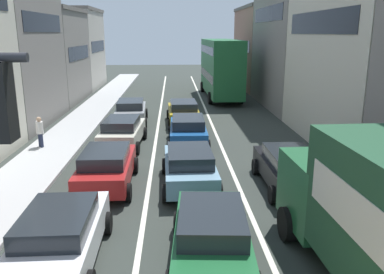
% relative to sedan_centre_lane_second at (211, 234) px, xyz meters
% --- Properties ---
extents(sidewalk_left, '(2.60, 64.00, 0.14)m').
position_rel_sedan_centre_lane_second_xyz_m(sidewalk_left, '(-6.87, 14.46, -0.73)').
color(sidewalk_left, '#ACACAC').
rests_on(sidewalk_left, ground).
extents(lane_stripe_left, '(0.16, 60.00, 0.01)m').
position_rel_sedan_centre_lane_second_xyz_m(lane_stripe_left, '(-1.87, 14.46, -0.79)').
color(lane_stripe_left, silver).
rests_on(lane_stripe_left, ground).
extents(lane_stripe_right, '(0.16, 60.00, 0.01)m').
position_rel_sedan_centre_lane_second_xyz_m(lane_stripe_right, '(1.53, 14.46, -0.79)').
color(lane_stripe_right, silver).
rests_on(lane_stripe_right, ground).
extents(building_row_right, '(7.20, 43.90, 13.52)m').
position_rel_sedan_centre_lane_second_xyz_m(building_row_right, '(9.72, 14.76, 5.17)').
color(building_row_right, '#936B5B').
rests_on(building_row_right, ground).
extents(sedan_centre_lane_second, '(2.29, 4.41, 1.49)m').
position_rel_sedan_centre_lane_second_xyz_m(sedan_centre_lane_second, '(0.00, 0.00, 0.00)').
color(sedan_centre_lane_second, '#19592D').
rests_on(sedan_centre_lane_second, ground).
extents(wagon_left_lane_second, '(2.12, 4.33, 1.49)m').
position_rel_sedan_centre_lane_second_xyz_m(wagon_left_lane_second, '(-3.74, 0.14, 0.00)').
color(wagon_left_lane_second, silver).
rests_on(wagon_left_lane_second, ground).
extents(hatchback_centre_lane_third, '(2.15, 4.35, 1.49)m').
position_rel_sedan_centre_lane_second_xyz_m(hatchback_centre_lane_third, '(-0.33, 5.19, 0.00)').
color(hatchback_centre_lane_third, '#759EB7').
rests_on(hatchback_centre_lane_third, ground).
extents(sedan_left_lane_third, '(2.08, 4.31, 1.49)m').
position_rel_sedan_centre_lane_second_xyz_m(sedan_left_lane_third, '(-3.43, 5.33, 0.00)').
color(sedan_left_lane_third, '#A51E1E').
rests_on(sedan_left_lane_third, ground).
extents(coupe_centre_lane_fourth, '(2.09, 4.32, 1.49)m').
position_rel_sedan_centre_lane_second_xyz_m(coupe_centre_lane_fourth, '(-0.17, 10.97, 0.00)').
color(coupe_centre_lane_fourth, '#194C8C').
rests_on(coupe_centre_lane_fourth, ground).
extents(sedan_left_lane_fourth, '(2.25, 4.39, 1.49)m').
position_rel_sedan_centre_lane_second_xyz_m(sedan_left_lane_fourth, '(-3.50, 10.83, 0.00)').
color(sedan_left_lane_fourth, beige).
rests_on(sedan_left_lane_fourth, ground).
extents(sedan_centre_lane_fifth, '(2.18, 4.36, 1.49)m').
position_rel_sedan_centre_lane_second_xyz_m(sedan_centre_lane_fifth, '(-0.28, 15.84, 0.00)').
color(sedan_centre_lane_fifth, '#B29319').
rests_on(sedan_centre_lane_fifth, ground).
extents(sedan_left_lane_fifth, '(2.22, 4.38, 1.49)m').
position_rel_sedan_centre_lane_second_xyz_m(sedan_left_lane_fifth, '(-3.63, 16.36, 0.00)').
color(sedan_left_lane_fifth, gray).
rests_on(sedan_left_lane_fifth, ground).
extents(sedan_right_lane_behind_truck, '(2.06, 4.30, 1.49)m').
position_rel_sedan_centre_lane_second_xyz_m(sedan_right_lane_behind_truck, '(3.35, 4.88, 0.00)').
color(sedan_right_lane_behind_truck, black).
rests_on(sedan_right_lane_behind_truck, ground).
extents(bus_mid_queue_primary, '(2.95, 10.55, 5.06)m').
position_rel_sedan_centre_lane_second_xyz_m(bus_mid_queue_primary, '(3.28, 26.21, 2.03)').
color(bus_mid_queue_primary, '#1E6033').
rests_on(bus_mid_queue_primary, ground).
extents(pedestrian_near_kerb, '(0.39, 0.43, 1.66)m').
position_rel_sedan_centre_lane_second_xyz_m(pedestrian_near_kerb, '(-7.50, 10.46, 0.15)').
color(pedestrian_near_kerb, '#262D47').
rests_on(pedestrian_near_kerb, ground).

